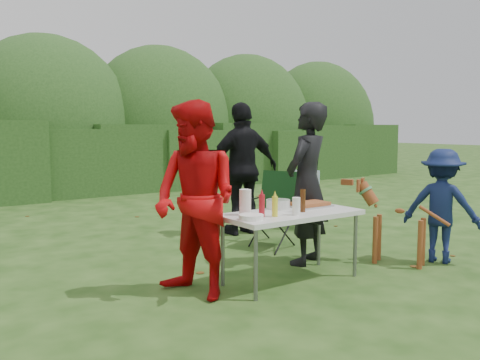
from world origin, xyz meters
TOP-DOWN VIEW (x-y plane):
  - ground at (0.00, 0.00)m, footprint 80.00×80.00m
  - hedge_row at (0.00, 8.00)m, footprint 22.00×1.40m
  - shrub_backdrop at (0.00, 9.60)m, footprint 20.00×2.60m
  - folding_table at (-0.09, -0.01)m, footprint 1.50×0.70m
  - person_cook at (0.53, 0.42)m, footprint 0.82×0.69m
  - person_red_jacket at (-1.15, 0.14)m, footprint 0.92×1.06m
  - person_black_puffy at (0.90, 2.22)m, footprint 1.21×0.61m
  - child at (1.90, -0.47)m, footprint 0.84×1.02m
  - dog at (1.39, -0.26)m, footprint 0.82×1.10m
  - camping_chair at (0.73, 1.32)m, footprint 0.85×0.85m
  - lawn_chair at (1.96, 2.05)m, footprint 0.77×0.77m
  - food_tray at (0.30, 0.12)m, footprint 0.45×0.30m
  - focaccia_bread at (0.30, 0.12)m, footprint 0.40×0.26m
  - mustard_bottle at (-0.40, -0.12)m, footprint 0.06×0.06m
  - ketchup_bottle at (-0.51, -0.05)m, footprint 0.06×0.06m
  - beer_bottle at (0.01, -0.08)m, footprint 0.06×0.06m
  - paper_towel_roll at (-0.58, 0.13)m, footprint 0.12×0.12m
  - cup_stack at (-0.17, -0.18)m, footprint 0.08×0.08m
  - pasta_bowl at (-0.06, 0.23)m, footprint 0.26×0.26m
  - plate_stack at (-0.69, -0.12)m, footprint 0.24×0.24m

SIDE VIEW (x-z plane):
  - ground at x=0.00m, z-range 0.00..0.00m
  - lawn_chair at x=1.96m, z-range 0.00..0.93m
  - dog at x=1.39m, z-range 0.00..0.98m
  - camping_chair at x=0.73m, z-range 0.00..1.03m
  - child at x=1.90m, z-range 0.00..1.37m
  - folding_table at x=-0.09m, z-range 0.32..1.06m
  - food_tray at x=0.30m, z-range 0.74..0.76m
  - plate_stack at x=-0.69m, z-range 0.74..0.79m
  - focaccia_bread at x=0.30m, z-range 0.76..0.80m
  - pasta_bowl at x=-0.06m, z-range 0.74..0.84m
  - cup_stack at x=-0.17m, z-range 0.74..0.92m
  - mustard_bottle at x=-0.40m, z-range 0.74..0.94m
  - hedge_row at x=0.00m, z-range 0.00..1.70m
  - ketchup_bottle at x=-0.51m, z-range 0.74..0.96m
  - beer_bottle at x=0.01m, z-range 0.74..0.98m
  - paper_towel_roll at x=-0.58m, z-range 0.74..1.00m
  - person_red_jacket at x=-1.15m, z-range 0.00..1.88m
  - person_cook at x=0.53m, z-range 0.00..1.92m
  - person_black_puffy at x=0.90m, z-range 0.00..2.00m
  - shrub_backdrop at x=0.00m, z-range 0.00..3.20m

